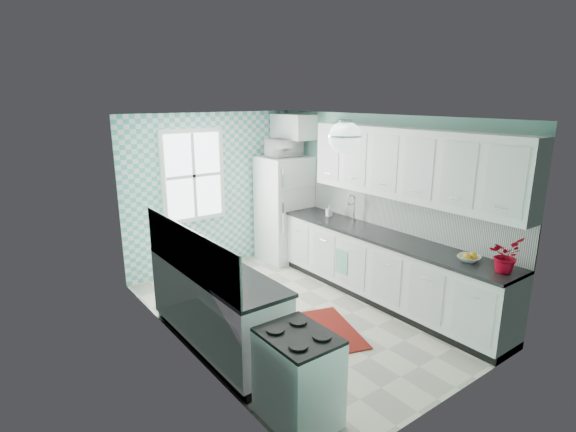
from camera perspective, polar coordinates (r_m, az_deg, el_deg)
floor at (r=5.99m, az=1.07°, el=-12.31°), size 3.00×4.40×0.02m
ceiling at (r=5.33m, az=1.21°, el=12.55°), size 3.00×4.40×0.02m
wall_back at (r=7.35m, az=-9.51°, el=3.09°), size 3.00×0.02×2.50m
wall_front at (r=4.11m, az=20.57°, el=-7.20°), size 3.00×0.02×2.50m
wall_left at (r=4.79m, az=-13.30°, el=-3.49°), size 0.02×4.40×2.50m
wall_right at (r=6.54m, az=11.65°, el=1.52°), size 0.02×4.40×2.50m
accent_wall at (r=7.33m, az=-9.43°, el=3.07°), size 3.00×0.01×2.50m
window at (r=7.10m, az=-11.94°, el=5.03°), size 1.04×0.05×1.44m
backsplash_right at (r=6.28m, az=14.20°, el=0.31°), size 0.02×3.60×0.51m
backsplash_left at (r=4.75m, az=-12.65°, el=-4.31°), size 0.02×2.15×0.51m
upper_cabinets_right at (r=5.91m, az=15.19°, el=6.32°), size 0.33×3.20×0.90m
upper_cabinet_fridge at (r=7.59m, az=0.43°, el=11.29°), size 0.40×0.74×0.40m
ceiling_light at (r=4.74m, az=7.24°, el=9.88°), size 0.34×0.34×0.35m
base_cabinets_right at (r=6.30m, az=12.09°, el=-6.66°), size 0.60×3.60×0.90m
countertop_right at (r=6.13m, az=12.23°, el=-2.60°), size 0.63×3.60×0.04m
base_cabinets_left at (r=5.15m, az=-9.20°, el=-11.56°), size 0.60×2.15×0.90m
countertop_left at (r=4.97m, az=-9.27°, el=-6.66°), size 0.63×2.15×0.04m
fridge at (r=7.64m, az=-0.49°, el=0.95°), size 0.77×0.76×1.77m
stove at (r=4.07m, az=1.29°, el=-19.62°), size 0.53×0.67×0.80m
sink at (r=6.65m, az=7.37°, el=-0.89°), size 0.45×0.38×0.53m
rug at (r=5.57m, az=4.49°, el=-14.38°), size 1.04×1.25×0.02m
dish_towel at (r=6.40m, az=6.84°, el=-5.79°), size 0.02×0.23×0.35m
fruit_bowl at (r=5.46m, az=22.01°, el=-5.02°), size 0.31×0.31×0.06m
potted_plant at (r=5.23m, az=25.86°, el=-4.47°), size 0.38×0.34×0.37m
soap_bottle at (r=6.95m, az=5.24°, el=0.68°), size 0.09×0.09×0.17m
microwave at (r=7.46m, az=-0.50°, el=8.69°), size 0.56×0.39×0.30m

